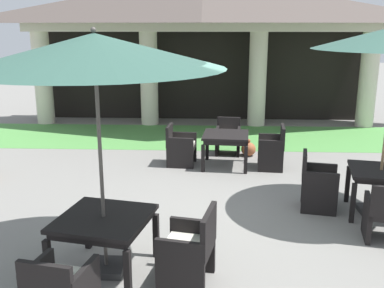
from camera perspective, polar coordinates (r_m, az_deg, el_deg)
The scene contains 13 objects.
ground_plane at distance 6.42m, azimuth -0.12°, elevation -11.81°, with size 60.00×60.00×0.00m, color gray.
background_pavilion at distance 13.14m, azimuth 1.47°, elevation 16.55°, with size 10.70×3.20×4.22m.
lawn_strip at distance 11.88m, azimuth 1.20°, elevation 0.94°, with size 12.50×2.71×0.01m, color #519347.
patio_table_near_foreground at distance 7.50m, azimuth 22.94°, elevation -3.76°, with size 1.07×1.07×0.73m.
patio_chair_near_foreground_west at distance 7.46m, azimuth 15.68°, elevation -4.88°, with size 0.65×0.64×0.93m.
patio_table_mid_left at distance 9.30m, azimuth 4.33°, elevation 0.71°, with size 1.00×1.00×0.70m.
patio_chair_mid_left_west at distance 9.45m, azimuth -1.55°, elevation -0.33°, with size 0.62×0.63×0.86m.
patio_chair_mid_left_east at distance 9.34m, azimuth 10.24°, elevation -0.56°, with size 0.56×0.66×0.90m.
patio_chair_mid_left_north at distance 10.28m, azimuth 4.62°, elevation 0.86°, with size 0.59×0.57×0.82m.
patio_table_mid_right at distance 5.46m, azimuth -11.16°, elevation -9.94°, with size 1.21×1.21×0.72m.
patio_umbrella_mid_right at distance 4.97m, azimuth -12.33°, elevation 11.36°, with size 2.84×2.84×2.87m.
patio_chair_mid_right_east at distance 5.22m, azimuth -0.24°, elevation -13.33°, with size 0.67×0.73×0.92m.
terracotta_urn at distance 10.22m, azimuth 7.22°, elevation -0.63°, with size 0.33×0.33×0.39m.
Camera 1 is at (0.27, -5.72, 2.90)m, focal length 41.78 mm.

